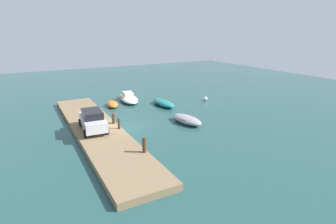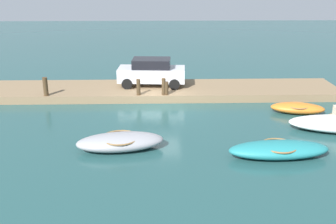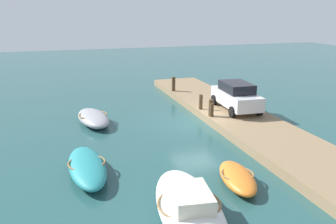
{
  "view_description": "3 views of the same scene",
  "coord_description": "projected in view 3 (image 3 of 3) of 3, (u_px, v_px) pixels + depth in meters",
  "views": [
    {
      "loc": [
        21.88,
        -7.45,
        8.47
      ],
      "look_at": [
        0.23,
        4.43,
        0.91
      ],
      "focal_mm": 28.58,
      "sensor_mm": 36.0,
      "label": 1
    },
    {
      "loc": [
        0.03,
        21.37,
        7.17
      ],
      "look_at": [
        -0.47,
        2.82,
        0.66
      ],
      "focal_mm": 42.8,
      "sensor_mm": 36.0,
      "label": 2
    },
    {
      "loc": [
        -18.01,
        7.41,
        6.38
      ],
      "look_at": [
        0.27,
        1.59,
        0.73
      ],
      "focal_mm": 37.21,
      "sensor_mm": 36.0,
      "label": 3
    }
  ],
  "objects": [
    {
      "name": "dinghy_orange",
      "position": [
        237.0,
        177.0,
        13.14
      ],
      "size": [
        2.99,
        1.7,
        0.57
      ],
      "rotation": [
        0.0,
        0.0,
        -0.2
      ],
      "color": "orange",
      "rests_on": "ground_plane"
    },
    {
      "name": "rowboat_grey",
      "position": [
        93.0,
        118.0,
        20.15
      ],
      "size": [
        3.88,
        2.07,
        0.71
      ],
      "rotation": [
        0.0,
        0.0,
        0.14
      ],
      "color": "#939399",
      "rests_on": "ground_plane"
    },
    {
      "name": "rowboat_teal",
      "position": [
        87.0,
        167.0,
        13.93
      ],
      "size": [
        4.18,
        1.58,
        0.66
      ],
      "rotation": [
        0.0,
        0.0,
        0.04
      ],
      "color": "teal",
      "rests_on": "ground_plane"
    },
    {
      "name": "mooring_post_west",
      "position": [
        212.0,
        110.0,
        19.98
      ],
      "size": [
        0.22,
        0.22,
        0.77
      ],
      "primitive_type": "cylinder",
      "color": "#47331E",
      "rests_on": "dock_platform"
    },
    {
      "name": "mooring_post_east",
      "position": [
        174.0,
        84.0,
        26.25
      ],
      "size": [
        0.27,
        0.27,
        1.07
      ],
      "primitive_type": "cylinder",
      "color": "#47331E",
      "rests_on": "dock_platform"
    },
    {
      "name": "ground_plane",
      "position": [
        195.0,
        123.0,
        20.42
      ],
      "size": [
        84.0,
        84.0,
        0.0
      ],
      "primitive_type": "plane",
      "color": "#234C4C"
    },
    {
      "name": "dock_platform",
      "position": [
        233.0,
        115.0,
        21.07
      ],
      "size": [
        22.12,
        3.77,
        0.45
      ],
      "primitive_type": "cube",
      "color": "#846B4C",
      "rests_on": "ground_plane"
    },
    {
      "name": "mooring_post_mid_east",
      "position": [
        201.0,
        102.0,
        21.43
      ],
      "size": [
        0.23,
        0.23,
        0.93
      ],
      "primitive_type": "cylinder",
      "color": "#47331E",
      "rests_on": "dock_platform"
    },
    {
      "name": "motorboat_white",
      "position": [
        189.0,
        207.0,
        10.99
      ],
      "size": [
        5.58,
        2.63,
        1.09
      ],
      "rotation": [
        0.0,
        0.0,
        -0.12
      ],
      "color": "white",
      "rests_on": "ground_plane"
    },
    {
      "name": "mooring_post_mid_west",
      "position": [
        211.0,
        108.0,
        20.1
      ],
      "size": [
        0.23,
        0.23,
        0.97
      ],
      "primitive_type": "cylinder",
      "color": "#47331E",
      "rests_on": "dock_platform"
    },
    {
      "name": "parked_car",
      "position": [
        236.0,
        96.0,
        21.22
      ],
      "size": [
        4.2,
        2.15,
        1.7
      ],
      "rotation": [
        0.0,
        0.0,
        -0.07
      ],
      "color": "silver",
      "rests_on": "dock_platform"
    }
  ]
}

